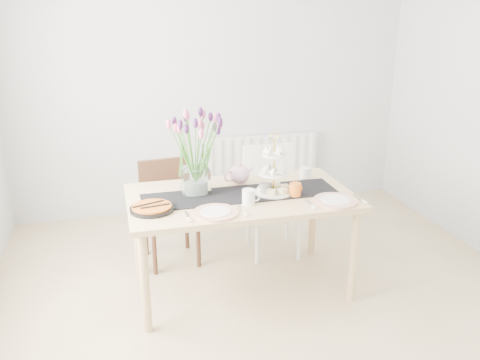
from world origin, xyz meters
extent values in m
plane|color=tan|center=(0.00, 0.00, 0.00)|extent=(4.50, 4.50, 0.00)
plane|color=#B7BABC|center=(0.00, 2.25, 1.30)|extent=(4.00, 0.00, 4.00)
cube|color=white|center=(0.50, 2.19, 0.45)|extent=(1.20, 0.08, 0.60)
cube|color=tan|center=(-0.15, 0.58, 0.73)|extent=(1.60, 0.90, 0.04)
cylinder|color=tan|center=(-0.88, 0.20, 0.35)|extent=(0.06, 0.06, 0.71)
cylinder|color=tan|center=(0.58, 0.20, 0.35)|extent=(0.06, 0.06, 0.71)
cylinder|color=tan|center=(-0.88, 0.96, 0.35)|extent=(0.06, 0.06, 0.71)
cylinder|color=tan|center=(0.58, 0.96, 0.35)|extent=(0.06, 0.06, 0.71)
cube|color=#3A2315|center=(-0.60, 1.13, 0.42)|extent=(0.46, 0.46, 0.04)
cube|color=#3A2315|center=(-0.62, 1.32, 0.64)|extent=(0.42, 0.09, 0.39)
cylinder|color=#3A2315|center=(-0.76, 0.94, 0.20)|extent=(0.04, 0.04, 0.40)
cylinder|color=#3A2315|center=(-0.40, 0.97, 0.20)|extent=(0.04, 0.04, 0.40)
cylinder|color=#3A2315|center=(-0.80, 1.29, 0.20)|extent=(0.04, 0.04, 0.40)
cylinder|color=#3A2315|center=(-0.44, 1.33, 0.20)|extent=(0.04, 0.04, 0.40)
cube|color=white|center=(0.27, 1.08, 0.46)|extent=(0.47, 0.47, 0.04)
cube|color=white|center=(0.28, 1.28, 0.69)|extent=(0.45, 0.07, 0.43)
cylinder|color=white|center=(0.08, 0.91, 0.22)|extent=(0.04, 0.04, 0.44)
cylinder|color=white|center=(0.44, 0.89, 0.22)|extent=(0.04, 0.04, 0.44)
cylinder|color=white|center=(0.10, 1.27, 0.22)|extent=(0.04, 0.04, 0.44)
cylinder|color=white|center=(0.46, 1.25, 0.22)|extent=(0.04, 0.04, 0.44)
cube|color=black|center=(-0.15, 0.58, 0.75)|extent=(1.40, 0.35, 0.01)
cube|color=silver|center=(-0.46, 0.69, 0.85)|extent=(0.19, 0.19, 0.19)
cylinder|color=gold|center=(0.08, 0.54, 0.95)|extent=(0.01, 0.01, 0.40)
cylinder|color=white|center=(0.08, 0.54, 0.76)|extent=(0.27, 0.27, 0.01)
cylinder|color=white|center=(0.08, 0.54, 0.90)|extent=(0.22, 0.22, 0.01)
cylinder|color=white|center=(0.08, 0.54, 1.04)|extent=(0.17, 0.17, 0.01)
cylinder|color=white|center=(0.43, 0.82, 0.79)|extent=(0.10, 0.10, 0.08)
cylinder|color=black|center=(-0.79, 0.44, 0.76)|extent=(0.29, 0.29, 0.03)
cylinder|color=orange|center=(-0.79, 0.44, 0.78)|extent=(0.26, 0.26, 0.01)
cylinder|color=slate|center=(0.01, 0.53, 0.79)|extent=(0.09, 0.09, 0.09)
cylinder|color=white|center=(-0.14, 0.39, 0.80)|extent=(0.12, 0.12, 0.10)
cylinder|color=orange|center=(0.22, 0.45, 0.80)|extent=(0.11, 0.11, 0.10)
cylinder|color=silver|center=(-0.39, 0.28, 0.76)|extent=(0.31, 0.31, 0.02)
cylinder|color=white|center=(0.45, 0.28, 0.76)|extent=(0.32, 0.32, 0.02)
camera|label=1|loc=(-1.01, -2.70, 2.04)|focal=38.00mm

